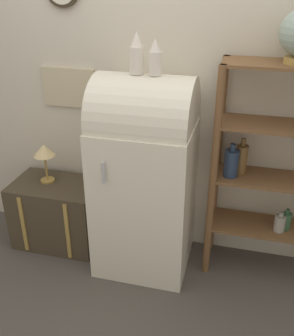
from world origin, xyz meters
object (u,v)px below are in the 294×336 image
vase_left (137,54)px  desk_lamp (44,153)px  suitcase_trunk (58,213)px  vase_center (155,58)px  refrigerator (145,173)px

vase_left → desk_lamp: vase_left is taller
suitcase_trunk → desk_lamp: (-0.07, 0.03, 0.52)m
vase_center → refrigerator: bearing=175.4°
refrigerator → vase_center: size_ratio=6.63×
suitcase_trunk → vase_left: 1.49m
refrigerator → vase_left: bearing=179.9°
vase_left → suitcase_trunk: bearing=176.0°
desk_lamp → vase_center: bearing=-5.4°
vase_left → vase_center: 0.12m
refrigerator → desk_lamp: 0.83m
refrigerator → desk_lamp: bearing=174.6°
vase_left → desk_lamp: (-0.77, 0.08, -0.79)m
refrigerator → desk_lamp: refrigerator is taller
vase_left → desk_lamp: 1.11m
refrigerator → suitcase_trunk: bearing=176.2°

